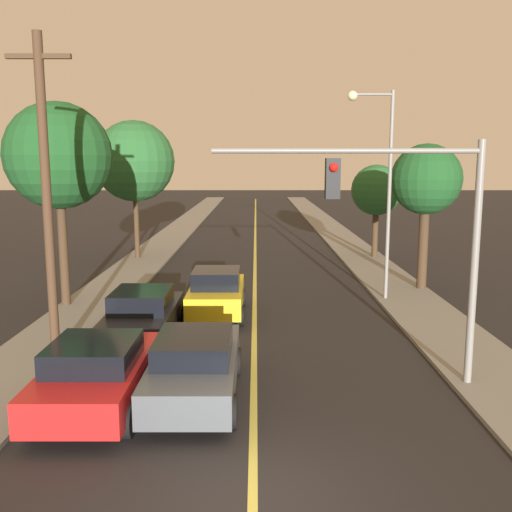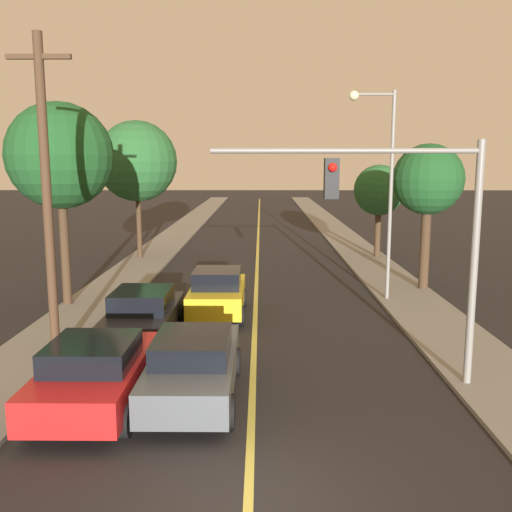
{
  "view_description": "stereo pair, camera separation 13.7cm",
  "coord_description": "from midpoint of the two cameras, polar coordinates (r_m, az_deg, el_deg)",
  "views": [
    {
      "loc": [
        0.05,
        -8.11,
        5.24
      ],
      "look_at": [
        0.0,
        13.95,
        1.6
      ],
      "focal_mm": 40.0,
      "sensor_mm": 36.0,
      "label": 1
    },
    {
      "loc": [
        0.19,
        -8.11,
        5.24
      ],
      "look_at": [
        0.0,
        13.95,
        1.6
      ],
      "focal_mm": 40.0,
      "sensor_mm": 36.0,
      "label": 2
    }
  ],
  "objects": [
    {
      "name": "car_near_lane_second",
      "position": [
        19.67,
        -4.02,
        -3.64
      ],
      "size": [
        1.92,
        4.06,
        1.63
      ],
      "color": "gold",
      "rests_on": "ground"
    },
    {
      "name": "car_near_lane_front",
      "position": [
        12.94,
        -6.3,
        -10.79
      ],
      "size": [
        1.95,
        4.64,
        1.52
      ],
      "color": "#474C51",
      "rests_on": "ground"
    },
    {
      "name": "tree_left_far",
      "position": [
        31.27,
        -12.05,
        9.24
      ],
      "size": [
        4.27,
        4.27,
        7.3
      ],
      "color": "#3D2B1C",
      "rests_on": "ground"
    },
    {
      "name": "sidewalk_left",
      "position": [
        44.82,
        -7.59,
        2.66
      ],
      "size": [
        2.5,
        80.0,
        0.12
      ],
      "color": "gray",
      "rests_on": "ground"
    },
    {
      "name": "car_outer_lane_front",
      "position": [
        12.86,
        -15.82,
        -11.2
      ],
      "size": [
        2.08,
        4.3,
        1.55
      ],
      "color": "red",
      "rests_on": "ground"
    },
    {
      "name": "tree_right_far",
      "position": [
        31.6,
        11.97,
        6.42
      ],
      "size": [
        2.72,
        2.72,
        4.99
      ],
      "color": "#3D2B1C",
      "rests_on": "ground"
    },
    {
      "name": "road_surface",
      "position": [
        44.42,
        -0.02,
        2.61
      ],
      "size": [
        9.3,
        80.0,
        0.01
      ],
      "color": "black",
      "rests_on": "ground"
    },
    {
      "name": "streetlamp_right",
      "position": [
        21.68,
        12.28,
        8.48
      ],
      "size": [
        1.71,
        0.36,
        7.69
      ],
      "color": "slate",
      "rests_on": "ground"
    },
    {
      "name": "tree_right_near",
      "position": [
        23.96,
        16.63,
        7.22
      ],
      "size": [
        2.83,
        2.83,
        5.86
      ],
      "color": "#3D2B1C",
      "rests_on": "ground"
    },
    {
      "name": "utility_pole_left",
      "position": [
        15.45,
        -20.31,
        5.73
      ],
      "size": [
        1.6,
        0.24,
        8.27
      ],
      "color": "#422D1E",
      "rests_on": "ground"
    },
    {
      "name": "ground_plane",
      "position": [
        9.66,
        -0.66,
        -23.51
      ],
      "size": [
        200.0,
        200.0,
        0.0
      ],
      "primitive_type": "plane",
      "color": "black"
    },
    {
      "name": "traffic_signal_mast",
      "position": [
        13.29,
        14.94,
        3.86
      ],
      "size": [
        6.07,
        0.42,
        5.62
      ],
      "color": "slate",
      "rests_on": "ground"
    },
    {
      "name": "car_outer_lane_second",
      "position": [
        17.53,
        -11.33,
        -5.65
      ],
      "size": [
        1.99,
        4.44,
        1.5
      ],
      "color": "black",
      "rests_on": "ground"
    },
    {
      "name": "tree_left_near",
      "position": [
        21.44,
        -19.22,
        9.39
      ],
      "size": [
        3.74,
        3.74,
        7.22
      ],
      "color": "#3D2B1C",
      "rests_on": "ground"
    },
    {
      "name": "sidewalk_right",
      "position": [
        44.79,
        7.56,
        2.65
      ],
      "size": [
        2.5,
        80.0,
        0.12
      ],
      "color": "gray",
      "rests_on": "ground"
    }
  ]
}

